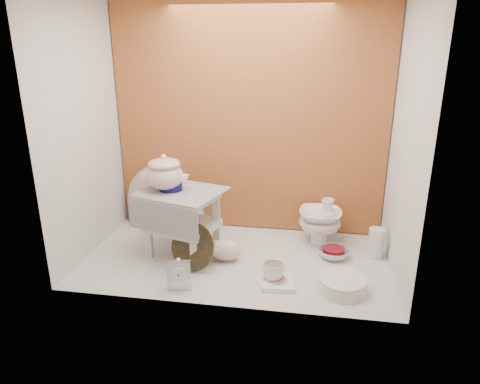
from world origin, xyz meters
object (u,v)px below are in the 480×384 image
object	(u,v)px
mantel_clock	(179,274)
crystal_bowl	(334,253)
step_stool	(183,223)
plush_pig	(225,249)
porcelain_tower	(320,221)
floral_platter	(157,197)
gold_rim_teacup	(273,272)
soup_tureen	(165,172)
dinner_plate_stack	(342,284)
blue_white_vase	(185,211)

from	to	relation	value
mantel_clock	crystal_bowl	xyz separation A→B (m)	(0.82, 0.49, -0.06)
step_stool	plush_pig	bearing A→B (deg)	6.63
mantel_clock	plush_pig	world-z (taller)	mantel_clock
plush_pig	porcelain_tower	bearing A→B (deg)	17.67
floral_platter	gold_rim_teacup	distance (m)	1.09
soup_tureen	plush_pig	distance (m)	0.58
mantel_clock	gold_rim_teacup	distance (m)	0.51
mantel_clock	dinner_plate_stack	bearing A→B (deg)	-4.89
plush_pig	crystal_bowl	distance (m)	0.65
blue_white_vase	mantel_clock	size ratio (longest dim) A/B	1.55
step_stool	mantel_clock	xyz separation A→B (m)	(0.09, -0.40, -0.11)
porcelain_tower	floral_platter	bearing A→B (deg)	174.63
plush_pig	crystal_bowl	bearing A→B (deg)	-1.42
mantel_clock	porcelain_tower	size ratio (longest dim) A/B	0.58
mantel_clock	soup_tureen	bearing A→B (deg)	102.20
step_stool	dinner_plate_stack	distance (m)	1.00
gold_rim_teacup	porcelain_tower	xyz separation A→B (m)	(0.25, 0.54, 0.09)
mantel_clock	dinner_plate_stack	xyz separation A→B (m)	(0.85, 0.12, -0.05)
floral_platter	gold_rim_teacup	bearing A→B (deg)	-36.24
gold_rim_teacup	dinner_plate_stack	distance (m)	0.37
plush_pig	porcelain_tower	distance (m)	0.65
dinner_plate_stack	blue_white_vase	bearing A→B (deg)	149.08
mantel_clock	crystal_bowl	size ratio (longest dim) A/B	0.99
blue_white_vase	gold_rim_teacup	world-z (taller)	blue_white_vase
blue_white_vase	gold_rim_teacup	distance (m)	0.89
blue_white_vase	plush_pig	distance (m)	0.53
floral_platter	plush_pig	world-z (taller)	floral_platter
crystal_bowl	blue_white_vase	bearing A→B (deg)	166.12
blue_white_vase	dinner_plate_stack	distance (m)	1.20
soup_tureen	step_stool	bearing A→B (deg)	-0.26
mantel_clock	gold_rim_teacup	world-z (taller)	mantel_clock
dinner_plate_stack	crystal_bowl	bearing A→B (deg)	94.98
step_stool	porcelain_tower	distance (m)	0.87
floral_platter	mantel_clock	bearing A→B (deg)	-63.67
gold_rim_teacup	soup_tureen	bearing A→B (deg)	159.57
floral_platter	step_stool	bearing A→B (deg)	-52.67
soup_tureen	gold_rim_teacup	size ratio (longest dim) A/B	2.15
soup_tureen	crystal_bowl	size ratio (longest dim) A/B	1.44
floral_platter	mantel_clock	world-z (taller)	floral_platter
blue_white_vase	gold_rim_teacup	bearing A→B (deg)	-41.40
plush_pig	gold_rim_teacup	distance (m)	0.37
floral_platter	blue_white_vase	size ratio (longest dim) A/B	1.56
gold_rim_teacup	plush_pig	bearing A→B (deg)	146.61
gold_rim_teacup	crystal_bowl	xyz separation A→B (m)	(0.33, 0.34, -0.03)
crystal_bowl	floral_platter	bearing A→B (deg)	165.94
gold_rim_teacup	dinner_plate_stack	xyz separation A→B (m)	(0.37, -0.03, -0.02)
soup_tureen	porcelain_tower	xyz separation A→B (m)	(0.92, 0.29, -0.36)
floral_platter	porcelain_tower	size ratio (longest dim) A/B	1.41
soup_tureen	blue_white_vase	xyz separation A→B (m)	(0.01, 0.33, -0.38)
gold_rim_teacup	porcelain_tower	bearing A→B (deg)	65.23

